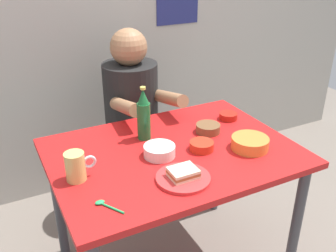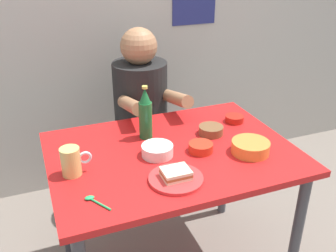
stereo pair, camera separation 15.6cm
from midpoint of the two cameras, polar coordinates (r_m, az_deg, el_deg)
dining_table at (r=1.78m, az=-1.78°, el=-6.31°), size 1.10×0.80×0.74m
stool at (r=2.45m, az=-7.00°, el=-4.83°), size 0.34×0.34×0.45m
person_seated at (r=2.25m, az=-7.47°, el=4.18°), size 0.33×0.56×0.72m
plate_orange at (r=1.52m, az=-0.67°, el=-7.91°), size 0.22×0.22×0.01m
sandwich at (r=1.51m, az=-0.68°, el=-7.12°), size 0.11×0.09×0.04m
beer_mug at (r=1.56m, az=-16.48°, el=-5.91°), size 0.13×0.08×0.12m
beer_bottle at (r=1.79m, az=-6.17°, el=1.50°), size 0.06×0.06×0.26m
condiment_bowl_brown at (r=1.88m, az=3.68°, el=-0.34°), size 0.12×0.12×0.04m
soup_bowl_orange at (r=1.75m, az=9.74°, el=-2.53°), size 0.17×0.17×0.05m
sauce_bowl_chili at (r=1.72m, az=2.50°, el=-2.99°), size 0.11×0.11×0.04m
sambal_bowl_red at (r=2.03m, az=6.88°, el=1.49°), size 0.10×0.10×0.03m
rice_bowl_white at (r=1.67m, az=-3.96°, el=-3.73°), size 0.14×0.14×0.05m
spoon at (r=1.42m, az=-12.68°, el=-11.53°), size 0.08×0.11×0.01m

